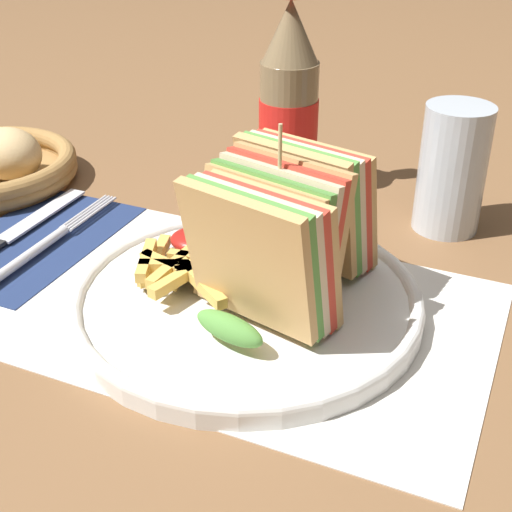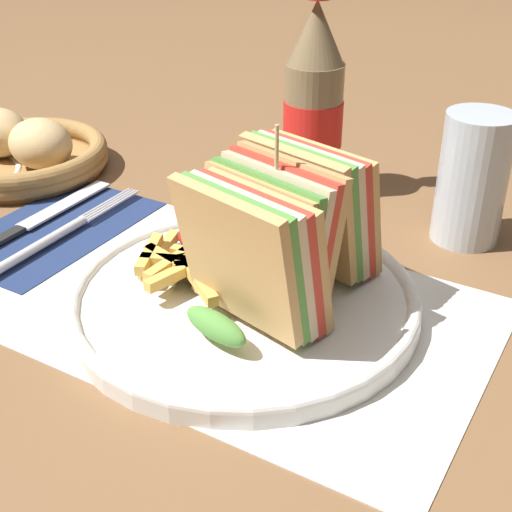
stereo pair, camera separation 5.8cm
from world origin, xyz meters
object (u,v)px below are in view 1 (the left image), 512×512
at_px(knife, 14,233).
at_px(glass_near, 452,169).
at_px(club_sandwich, 280,233).
at_px(coke_bottle_near, 289,103).
at_px(fork, 39,248).
at_px(plate_main, 246,299).

bearing_deg(knife, glass_near, 26.44).
distance_m(club_sandwich, glass_near, 0.22).
bearing_deg(coke_bottle_near, fork, -123.15).
bearing_deg(glass_near, club_sandwich, -115.44).
distance_m(plate_main, fork, 0.21).
relative_size(fork, coke_bottle_near, 0.89).
height_order(knife, glass_near, glass_near).
bearing_deg(coke_bottle_near, knife, -132.17).
relative_size(knife, coke_bottle_near, 0.91).
distance_m(plate_main, knife, 0.26).
xyz_separation_m(club_sandwich, knife, (-0.28, 0.01, -0.07)).
xyz_separation_m(plate_main, club_sandwich, (0.02, 0.01, 0.06)).
distance_m(plate_main, coke_bottle_near, 0.26).
bearing_deg(club_sandwich, glass_near, 64.56).
height_order(coke_bottle_near, glass_near, coke_bottle_near).
bearing_deg(glass_near, knife, -152.87).
xyz_separation_m(knife, coke_bottle_near, (0.20, 0.22, 0.09)).
distance_m(fork, knife, 0.05).
xyz_separation_m(fork, coke_bottle_near, (0.15, 0.24, 0.09)).
xyz_separation_m(coke_bottle_near, glass_near, (0.18, -0.03, -0.03)).
xyz_separation_m(knife, glass_near, (0.38, 0.19, 0.06)).
height_order(fork, glass_near, glass_near).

